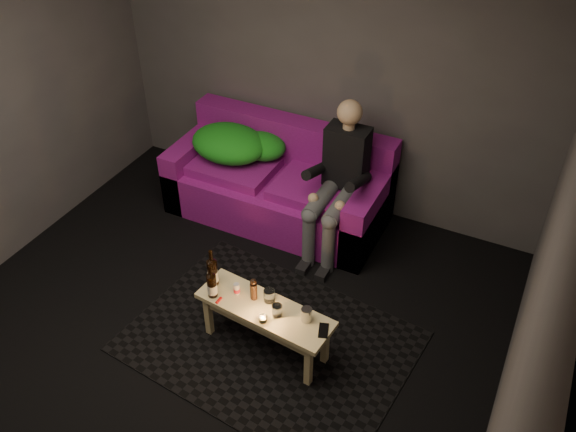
# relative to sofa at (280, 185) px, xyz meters

# --- Properties ---
(floor) EXTENTS (4.50, 4.50, 0.00)m
(floor) POSITION_rel_sofa_xyz_m (0.22, -1.82, -0.30)
(floor) COLOR black
(floor) RESTS_ON ground
(room) EXTENTS (4.50, 4.50, 4.50)m
(room) POSITION_rel_sofa_xyz_m (0.22, -1.35, 1.34)
(room) COLOR silver
(room) RESTS_ON ground
(rug) EXTENTS (2.12, 1.64, 0.01)m
(rug) POSITION_rel_sofa_xyz_m (0.64, -1.43, -0.30)
(rug) COLOR black
(rug) RESTS_ON floor
(sofa) EXTENTS (1.93, 0.87, 0.83)m
(sofa) POSITION_rel_sofa_xyz_m (0.00, 0.00, 0.00)
(sofa) COLOR #821172
(sofa) RESTS_ON floor
(green_blanket) EXTENTS (0.85, 0.58, 0.29)m
(green_blanket) POSITION_rel_sofa_xyz_m (-0.44, -0.01, 0.33)
(green_blanket) COLOR #1B981D
(green_blanket) RESTS_ON sofa
(person) EXTENTS (0.35, 0.80, 1.29)m
(person) POSITION_rel_sofa_xyz_m (0.62, -0.16, 0.37)
(person) COLOR black
(person) RESTS_ON sofa
(coffee_table) EXTENTS (1.02, 0.42, 0.40)m
(coffee_table) POSITION_rel_sofa_xyz_m (0.64, -1.48, 0.03)
(coffee_table) COLOR #DAC17F
(coffee_table) RESTS_ON rug
(beer_bottle_a) EXTENTS (0.08, 0.08, 0.30)m
(beer_bottle_a) POSITION_rel_sofa_xyz_m (0.20, -1.43, 0.22)
(beer_bottle_a) COLOR black
(beer_bottle_a) RESTS_ON coffee_table
(beer_bottle_b) EXTENTS (0.07, 0.07, 0.28)m
(beer_bottle_b) POSITION_rel_sofa_xyz_m (0.26, -1.54, 0.21)
(beer_bottle_b) COLOR black
(beer_bottle_b) RESTS_ON coffee_table
(salt_shaker) EXTENTS (0.05, 0.05, 0.09)m
(salt_shaker) POSITION_rel_sofa_xyz_m (0.40, -1.45, 0.15)
(salt_shaker) COLOR silver
(salt_shaker) RESTS_ON coffee_table
(pepper_mill) EXTENTS (0.05, 0.05, 0.14)m
(pepper_mill) POSITION_rel_sofa_xyz_m (0.53, -1.43, 0.17)
(pepper_mill) COLOR black
(pepper_mill) RESTS_ON coffee_table
(tumbler_back) EXTENTS (0.09, 0.09, 0.10)m
(tumbler_back) POSITION_rel_sofa_xyz_m (0.64, -1.41, 0.15)
(tumbler_back) COLOR white
(tumbler_back) RESTS_ON coffee_table
(tealight) EXTENTS (0.06, 0.06, 0.04)m
(tealight) POSITION_rel_sofa_xyz_m (0.68, -1.59, 0.13)
(tealight) COLOR white
(tealight) RESTS_ON coffee_table
(tumbler_front) EXTENTS (0.08, 0.08, 0.09)m
(tumbler_front) POSITION_rel_sofa_xyz_m (0.75, -1.50, 0.15)
(tumbler_front) COLOR white
(tumbler_front) RESTS_ON coffee_table
(steel_cup) EXTENTS (0.08, 0.08, 0.10)m
(steel_cup) POSITION_rel_sofa_xyz_m (0.94, -1.45, 0.15)
(steel_cup) COLOR #A9ABB0
(steel_cup) RESTS_ON coffee_table
(smartphone) EXTENTS (0.10, 0.14, 0.01)m
(smartphone) POSITION_rel_sofa_xyz_m (1.08, -1.49, 0.11)
(smartphone) COLOR black
(smartphone) RESTS_ON coffee_table
(red_lighter) EXTENTS (0.02, 0.06, 0.01)m
(red_lighter) POSITION_rel_sofa_xyz_m (0.32, -1.57, 0.11)
(red_lighter) COLOR red
(red_lighter) RESTS_ON coffee_table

